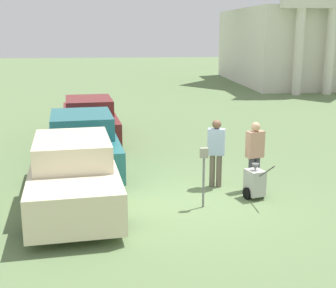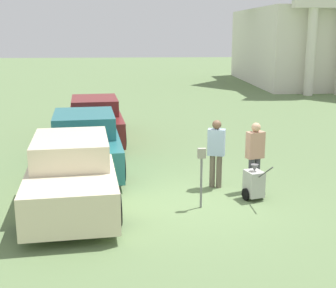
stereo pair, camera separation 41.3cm
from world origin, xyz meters
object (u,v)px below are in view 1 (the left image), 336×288
object	(u,v)px
person_worker	(216,149)
person_supervisor	(255,152)
parked_car_maroon	(89,120)
equipment_cart	(255,182)
parked_car_cream	(73,172)
parked_car_teal	(82,142)
church	(306,14)
parking_meter	(204,166)

from	to	relation	value
person_worker	person_supervisor	xyz separation A→B (m)	(0.90, -0.30, -0.01)
parked_car_maroon	equipment_cart	xyz separation A→B (m)	(4.19, -6.60, -0.32)
parked_car_cream	parked_car_teal	bearing A→B (deg)	84.03
person_worker	equipment_cart	distance (m)	1.32
church	person_worker	bearing A→B (deg)	-116.26
parked_car_cream	parked_car_maroon	xyz separation A→B (m)	(-0.00, 6.44, -0.01)
parked_car_maroon	parking_meter	size ratio (longest dim) A/B	3.87
parked_car_teal	person_worker	distance (m)	4.04
parked_car_maroon	person_worker	world-z (taller)	person_worker
parked_car_teal	equipment_cart	size ratio (longest dim) A/B	5.26
parked_car_cream	parking_meter	bearing A→B (deg)	-17.68
parked_car_cream	equipment_cart	distance (m)	4.21
parked_car_cream	parked_car_maroon	world-z (taller)	parked_car_cream
parked_car_maroon	person_worker	xyz separation A→B (m)	(3.45, -5.68, 0.27)
parked_car_teal	person_supervisor	size ratio (longest dim) A/B	3.10
parked_car_cream	person_supervisor	world-z (taller)	person_supervisor
parking_meter	person_worker	world-z (taller)	person_worker
equipment_cart	parked_car_cream	bearing A→B (deg)	162.43
parked_car_cream	person_supervisor	size ratio (longest dim) A/B	3.10
parked_car_cream	person_worker	distance (m)	3.54
parking_meter	person_supervisor	xyz separation A→B (m)	(1.46, 1.06, 0.02)
equipment_cart	person_supervisor	bearing A→B (deg)	60.46
church	parked_car_maroon	bearing A→B (deg)	-130.27
parking_meter	person_worker	size ratio (longest dim) A/B	0.79
equipment_cart	parked_car_teal	bearing A→B (deg)	128.96
parked_car_teal	person_worker	world-z (taller)	person_worker
parking_meter	equipment_cart	xyz separation A→B (m)	(1.30, 0.44, -0.56)
person_worker	church	xyz separation A→B (m)	(11.51, 23.33, 4.06)
parking_meter	person_worker	bearing A→B (deg)	67.60
parked_car_maroon	church	size ratio (longest dim) A/B	0.26
parking_meter	person_worker	distance (m)	1.47
parked_car_cream	parked_car_teal	size ratio (longest dim) A/B	1.00
parking_meter	person_supervisor	bearing A→B (deg)	35.94
parked_car_maroon	person_supervisor	xyz separation A→B (m)	(4.35, -5.98, 0.26)
parked_car_cream	person_worker	size ratio (longest dim) A/B	3.07
parked_car_maroon	equipment_cart	world-z (taller)	parked_car_maroon
church	parked_car_cream	bearing A→B (deg)	-121.83
person_worker	equipment_cart	world-z (taller)	person_worker
person_worker	church	distance (m)	26.33
parked_car_maroon	person_worker	size ratio (longest dim) A/B	3.06
parked_car_teal	parked_car_maroon	xyz separation A→B (m)	(-0.00, 3.59, -0.03)
person_supervisor	parked_car_maroon	bearing A→B (deg)	-72.30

